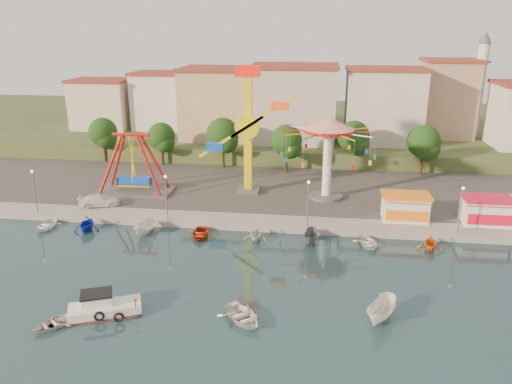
% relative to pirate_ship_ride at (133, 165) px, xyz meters
% --- Properties ---
extents(ground, '(200.00, 200.00, 0.00)m').
position_rel_pirate_ship_ride_xyz_m(ground, '(15.32, -22.09, -4.39)').
color(ground, '#132B35').
rests_on(ground, ground).
extents(quay_deck, '(200.00, 100.00, 0.60)m').
position_rel_pirate_ship_ride_xyz_m(quay_deck, '(15.32, 39.91, -4.09)').
color(quay_deck, '#9E998E').
rests_on(quay_deck, ground).
extents(asphalt_pad, '(90.00, 28.00, 0.01)m').
position_rel_pirate_ship_ride_xyz_m(asphalt_pad, '(15.32, 7.91, -3.79)').
color(asphalt_pad, '#4C4944').
rests_on(asphalt_pad, quay_deck).
extents(hill_terrace, '(200.00, 60.00, 3.00)m').
position_rel_pirate_ship_ride_xyz_m(hill_terrace, '(15.32, 44.91, -2.89)').
color(hill_terrace, '#384C26').
rests_on(hill_terrace, ground).
extents(pirate_ship_ride, '(10.00, 5.00, 8.00)m').
position_rel_pirate_ship_ride_xyz_m(pirate_ship_ride, '(0.00, 0.00, 0.00)').
color(pirate_ship_ride, '#59595E').
rests_on(pirate_ship_ride, quay_deck).
extents(kamikaze_tower, '(8.57, 3.10, 16.50)m').
position_rel_pirate_ship_ride_xyz_m(kamikaze_tower, '(15.47, 1.90, 3.98)').
color(kamikaze_tower, '#59595E').
rests_on(kamikaze_tower, quay_deck).
extents(wave_swinger, '(11.60, 11.60, 10.40)m').
position_rel_pirate_ship_ride_xyz_m(wave_swinger, '(25.34, 1.05, 3.80)').
color(wave_swinger, '#59595E').
rests_on(wave_swinger, quay_deck).
extents(booth_left, '(5.40, 3.78, 3.08)m').
position_rel_pirate_ship_ride_xyz_m(booth_left, '(34.26, -5.61, -2.23)').
color(booth_left, white).
rests_on(booth_left, quay_deck).
extents(booth_mid, '(5.40, 3.78, 3.08)m').
position_rel_pirate_ship_ride_xyz_m(booth_mid, '(43.08, -5.61, -2.23)').
color(booth_mid, white).
rests_on(booth_mid, quay_deck).
extents(lamp_post_0, '(0.14, 0.14, 5.00)m').
position_rel_pirate_ship_ride_xyz_m(lamp_post_0, '(-8.68, -9.09, -1.29)').
color(lamp_post_0, '#59595E').
rests_on(lamp_post_0, quay_deck).
extents(lamp_post_1, '(0.14, 0.14, 5.00)m').
position_rel_pirate_ship_ride_xyz_m(lamp_post_1, '(7.32, -9.09, -1.29)').
color(lamp_post_1, '#59595E').
rests_on(lamp_post_1, quay_deck).
extents(lamp_post_2, '(0.14, 0.14, 5.00)m').
position_rel_pirate_ship_ride_xyz_m(lamp_post_2, '(23.32, -9.09, -1.29)').
color(lamp_post_2, '#59595E').
rests_on(lamp_post_2, quay_deck).
extents(lamp_post_3, '(0.14, 0.14, 5.00)m').
position_rel_pirate_ship_ride_xyz_m(lamp_post_3, '(39.32, -9.09, -1.29)').
color(lamp_post_3, '#59595E').
rests_on(lamp_post_3, quay_deck).
extents(tree_0, '(4.60, 4.60, 7.19)m').
position_rel_pirate_ship_ride_xyz_m(tree_0, '(-10.68, 14.88, 1.08)').
color(tree_0, '#382314').
rests_on(tree_0, quay_deck).
extents(tree_1, '(4.35, 4.35, 6.80)m').
position_rel_pirate_ship_ride_xyz_m(tree_1, '(-0.68, 14.15, 0.81)').
color(tree_1, '#382314').
rests_on(tree_1, quay_deck).
extents(tree_2, '(5.02, 5.02, 7.85)m').
position_rel_pirate_ship_ride_xyz_m(tree_2, '(9.32, 13.72, 1.52)').
color(tree_2, '#382314').
rests_on(tree_2, quay_deck).
extents(tree_3, '(4.68, 4.68, 7.32)m').
position_rel_pirate_ship_ride_xyz_m(tree_3, '(19.32, 12.27, 1.16)').
color(tree_3, '#382314').
rests_on(tree_3, quay_deck).
extents(tree_4, '(4.86, 4.86, 7.60)m').
position_rel_pirate_ship_ride_xyz_m(tree_4, '(29.32, 15.26, 1.35)').
color(tree_4, '#382314').
rests_on(tree_4, quay_deck).
extents(tree_5, '(4.83, 4.83, 7.54)m').
position_rel_pirate_ship_ride_xyz_m(tree_5, '(39.32, 13.44, 1.31)').
color(tree_5, '#382314').
rests_on(tree_5, quay_deck).
extents(building_0, '(9.26, 9.53, 11.87)m').
position_rel_pirate_ship_ride_xyz_m(building_0, '(-18.05, 23.97, 4.54)').
color(building_0, beige).
rests_on(building_0, hill_terrace).
extents(building_1, '(12.33, 9.01, 8.63)m').
position_rel_pirate_ship_ride_xyz_m(building_1, '(-6.01, 29.29, 2.92)').
color(building_1, silver).
rests_on(building_1, hill_terrace).
extents(building_2, '(11.95, 9.28, 11.23)m').
position_rel_pirate_ship_ride_xyz_m(building_2, '(7.13, 29.87, 4.22)').
color(building_2, tan).
rests_on(building_2, hill_terrace).
extents(building_3, '(12.59, 10.50, 9.20)m').
position_rel_pirate_ship_ride_xyz_m(building_3, '(20.92, 26.71, 3.20)').
color(building_3, beige).
rests_on(building_3, hill_terrace).
extents(building_4, '(10.75, 9.23, 9.24)m').
position_rel_pirate_ship_ride_xyz_m(building_4, '(34.39, 30.11, 3.22)').
color(building_4, beige).
rests_on(building_4, hill_terrace).
extents(building_5, '(12.77, 10.96, 11.21)m').
position_rel_pirate_ship_ride_xyz_m(building_5, '(47.68, 28.24, 4.21)').
color(building_5, tan).
rests_on(building_5, hill_terrace).
extents(minaret, '(2.80, 2.80, 18.00)m').
position_rel_pirate_ship_ride_xyz_m(minaret, '(51.32, 31.91, 8.15)').
color(minaret, silver).
rests_on(minaret, hill_terrace).
extents(cabin_motorboat, '(5.91, 4.10, 1.95)m').
position_rel_pirate_ship_ride_xyz_m(cabin_motorboat, '(8.00, -28.24, -3.87)').
color(cabin_motorboat, white).
rests_on(cabin_motorboat, ground).
extents(rowboat_a, '(4.98, 5.08, 0.86)m').
position_rel_pirate_ship_ride_xyz_m(rowboat_a, '(19.01, -27.70, -3.96)').
color(rowboat_a, white).
rests_on(rowboat_a, ground).
extents(rowboat_b, '(3.53, 3.67, 0.62)m').
position_rel_pirate_ship_ride_xyz_m(rowboat_b, '(4.91, -30.52, -4.08)').
color(rowboat_b, beige).
rests_on(rowboat_b, ground).
extents(skiff, '(3.34, 4.56, 1.66)m').
position_rel_pirate_ship_ride_xyz_m(skiff, '(29.66, -26.26, -3.57)').
color(skiff, white).
rests_on(skiff, ground).
extents(van, '(5.26, 3.47, 1.42)m').
position_rel_pirate_ship_ride_xyz_m(van, '(-2.32, -5.94, -3.09)').
color(van, white).
rests_on(van, quay_deck).
extents(moored_boat_0, '(2.59, 3.60, 0.74)m').
position_rel_pirate_ship_ride_xyz_m(moored_boat_0, '(-5.93, -12.29, -4.02)').
color(moored_boat_0, white).
rests_on(moored_boat_0, ground).
extents(moored_boat_1, '(3.31, 3.70, 1.75)m').
position_rel_pirate_ship_ride_xyz_m(moored_boat_1, '(-1.00, -12.29, -3.52)').
color(moored_boat_1, '#1422B0').
rests_on(moored_boat_1, ground).
extents(moored_boat_2, '(2.28, 3.96, 1.44)m').
position_rel_pirate_ship_ride_xyz_m(moored_boat_2, '(5.77, -12.29, -3.67)').
color(moored_boat_2, silver).
rests_on(moored_boat_2, ground).
extents(moored_boat_3, '(3.08, 3.99, 0.76)m').
position_rel_pirate_ship_ride_xyz_m(moored_boat_3, '(11.92, -12.29, -4.01)').
color(moored_boat_3, '#AF2E0E').
rests_on(moored_boat_3, ground).
extents(moored_boat_4, '(2.66, 3.02, 1.50)m').
position_rel_pirate_ship_ride_xyz_m(moored_boat_4, '(17.99, -12.29, -3.64)').
color(moored_boat_4, silver).
rests_on(moored_boat_4, ground).
extents(moored_boat_5, '(1.64, 3.61, 1.35)m').
position_rel_pirate_ship_ride_xyz_m(moored_boat_5, '(23.81, -12.29, -3.72)').
color(moored_boat_5, '#5C5D61').
rests_on(moored_boat_5, ground).
extents(moored_boat_6, '(3.43, 4.09, 0.73)m').
position_rel_pirate_ship_ride_xyz_m(moored_boat_6, '(29.76, -12.29, -4.03)').
color(moored_boat_6, white).
rests_on(moored_boat_6, ground).
extents(moored_boat_7, '(2.97, 3.30, 1.54)m').
position_rel_pirate_ship_ride_xyz_m(moored_boat_7, '(35.94, -12.29, -3.62)').
color(moored_boat_7, orange).
rests_on(moored_boat_7, ground).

